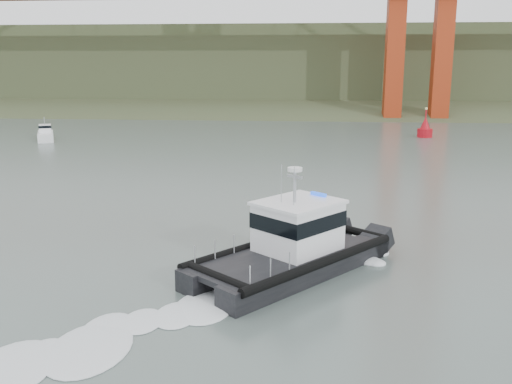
% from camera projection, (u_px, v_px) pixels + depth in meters
% --- Properties ---
extents(ground, '(400.00, 400.00, 0.00)m').
position_uv_depth(ground, '(238.00, 264.00, 29.19)').
color(ground, '#4A5851').
rests_on(ground, ground).
extents(headlands, '(500.00, 105.36, 27.12)m').
position_uv_depth(headlands, '(296.00, 73.00, 149.40)').
color(headlands, '#384426').
rests_on(headlands, ground).
extents(patrol_boat, '(10.23, 11.06, 5.38)m').
position_uv_depth(patrol_boat, '(293.00, 245.00, 27.90)').
color(patrol_boat, black).
rests_on(patrol_boat, ground).
extents(motorboat, '(4.09, 5.95, 3.12)m').
position_uv_depth(motorboat, '(46.00, 134.00, 74.58)').
color(motorboat, white).
rests_on(motorboat, ground).
extents(nav_buoy, '(2.05, 2.05, 4.27)m').
position_uv_depth(nav_buoy, '(425.00, 129.00, 77.39)').
color(nav_buoy, '#AD0C16').
rests_on(nav_buoy, ground).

